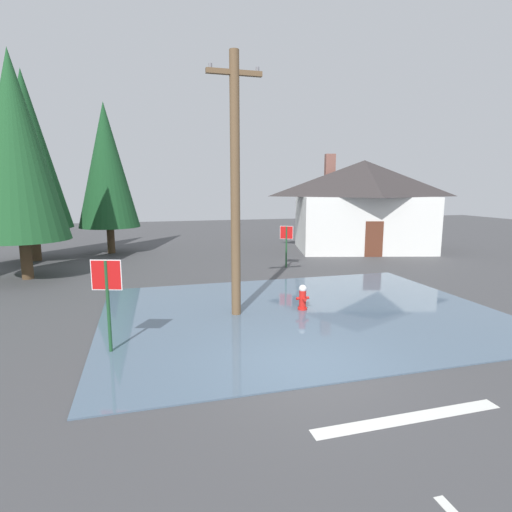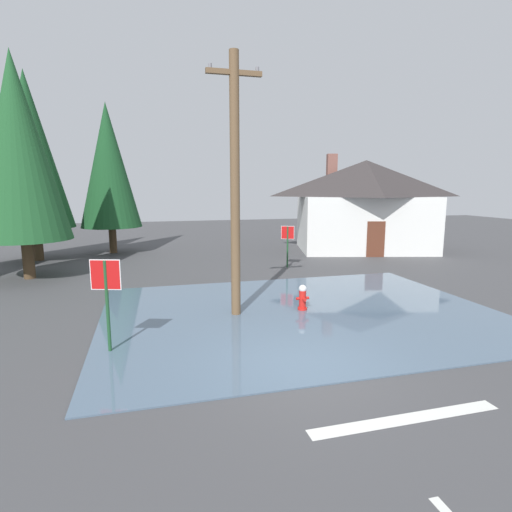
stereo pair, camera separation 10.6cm
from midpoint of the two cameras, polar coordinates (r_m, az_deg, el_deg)
ground_plane at (r=9.35m, az=7.17°, el=-15.34°), size 80.00×80.00×0.10m
flood_puddle at (r=12.95m, az=6.63°, el=-7.83°), size 12.04×9.11×0.03m
lane_stop_bar at (r=7.90m, az=20.60°, el=-20.47°), size 3.56×0.33×0.01m
stop_sign_near at (r=10.10m, az=-19.86°, el=-4.07°), size 0.69×0.23×2.24m
fire_hydrant at (r=13.09m, az=6.74°, el=-5.84°), size 0.42×0.36×0.84m
utility_pole at (r=12.11m, az=-2.69°, el=10.10°), size 1.60×0.28×7.63m
stop_sign_far at (r=19.86m, az=4.58°, el=2.46°), size 0.58×0.30×2.03m
house at (r=26.07m, az=15.01°, el=6.99°), size 9.37×7.34×5.90m
pine_tree_tall_left at (r=25.58m, az=-19.74°, el=11.73°), size 3.45×3.45×8.63m
pine_tree_short_left at (r=19.79m, az=-30.12°, el=12.96°), size 3.72×3.72×9.31m
pine_tree_far_center at (r=24.58m, az=-28.90°, el=12.73°), size 3.89×3.89×9.72m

